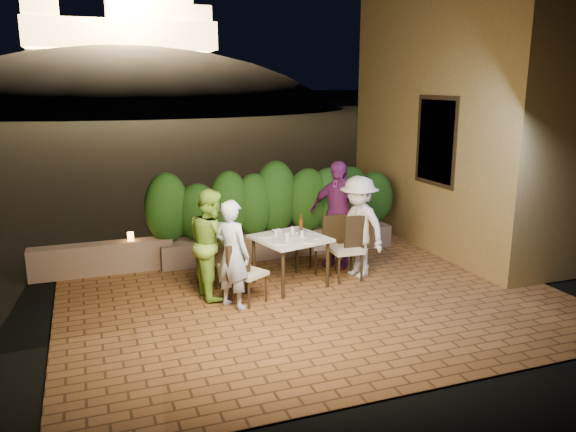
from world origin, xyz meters
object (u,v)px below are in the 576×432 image
diner_purple (337,214)px  parapet_lamp (131,237)px  diner_green (212,243)px  diner_white (358,227)px  diner_blue (232,255)px  chair_left_front (248,272)px  chair_right_front (346,248)px  beer_bottle (301,225)px  dining_table (290,261)px  chair_right_back (324,243)px  bowl (278,231)px  chair_left_back (231,262)px

diner_purple → parapet_lamp: diner_purple is taller
diner_green → diner_white: size_ratio=0.98×
diner_blue → chair_left_front: bearing=-106.0°
chair_right_front → diner_purple: bearing=-101.6°
diner_blue → diner_purple: size_ratio=0.85×
diner_blue → diner_purple: 2.36m
beer_bottle → diner_purple: bearing=31.8°
chair_right_front → dining_table: bearing=-1.5°
chair_right_back → bowl: bearing=17.2°
diner_white → chair_right_back: bearing=-150.2°
chair_right_back → diner_purple: size_ratio=0.52×
beer_bottle → dining_table: bearing=-162.5°
dining_table → diner_blue: diner_blue is taller
diner_white → diner_purple: diner_purple is taller
dining_table → chair_right_front: size_ratio=0.97×
chair_right_back → diner_purple: bearing=-144.0°
chair_left_back → diner_purple: (1.95, 0.54, 0.43)m
beer_bottle → chair_right_front: (0.70, -0.10, -0.41)m
diner_white → diner_blue: bearing=-92.9°
chair_right_back → parapet_lamp: chair_right_back is taller
chair_right_front → diner_purple: diner_purple is taller
diner_blue → parapet_lamp: (-1.15, 2.06, -0.18)m
dining_table → chair_left_front: size_ratio=1.07×
beer_bottle → diner_green: size_ratio=0.20×
beer_bottle → chair_right_front: bearing=-8.4°
chair_right_front → chair_right_back: chair_right_front is taller
dining_table → chair_left_front: bearing=-149.8°
bowl → chair_right_back: size_ratio=0.18×
dining_table → chair_right_front: 0.91m
chair_right_back → diner_purple: diner_purple is taller
chair_left_front → chair_right_back: chair_right_back is taller
chair_left_front → diner_blue: (-0.25, -0.09, 0.30)m
chair_left_front → chair_right_front: chair_right_front is taller
diner_blue → diner_purple: (2.07, 1.13, 0.14)m
bowl → chair_left_back: (-0.82, -0.26, -0.31)m
dining_table → parapet_lamp: bearing=145.1°
diner_blue → diner_green: 0.55m
beer_bottle → diner_purple: size_ratio=0.18×
chair_right_back → chair_left_back: bearing=21.8°
diner_blue → parapet_lamp: size_ratio=10.69×
chair_left_back → diner_green: bearing=-173.7°
chair_left_back → chair_right_front: (1.81, -0.08, 0.04)m
diner_green → parapet_lamp: bearing=27.7°
diner_white → bowl: bearing=-119.6°
chair_right_front → diner_purple: 0.75m
diner_purple → chair_left_back: bearing=-109.1°
bowl → diner_green: 1.14m
dining_table → chair_right_front: chair_right_front is taller
bowl → diner_white: size_ratio=0.10×
chair_left_front → diner_white: (1.93, 0.50, 0.35)m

